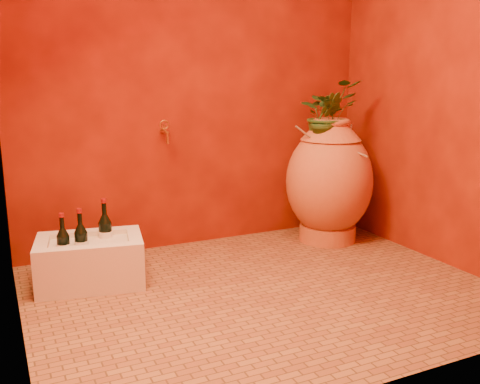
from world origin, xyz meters
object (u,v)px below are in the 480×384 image
amphora (329,181)px  stone_basin (90,262)px  wall_tap (165,131)px  wine_bottle_b (106,234)px  wine_bottle_a (81,243)px  wine_bottle_c (64,246)px

amphora → stone_basin: amphora is taller
wall_tap → amphora: bearing=-14.6°
wine_bottle_b → stone_basin: bearing=-146.5°
wine_bottle_a → stone_basin: bearing=35.2°
amphora → wine_bottle_b: bearing=-178.5°
wine_bottle_b → wine_bottle_a: bearing=-146.0°
stone_basin → wine_bottle_a: size_ratio=2.10×
stone_basin → wine_bottle_c: size_ratio=2.20×
wine_bottle_a → wine_bottle_c: wine_bottle_a is taller
wine_bottle_c → wall_tap: wall_tap is taller
wine_bottle_b → wine_bottle_c: bearing=-157.7°
stone_basin → wine_bottle_b: (0.11, 0.07, 0.14)m
wine_bottle_c → wall_tap: bearing=30.5°
stone_basin → wine_bottle_b: bearing=33.5°
stone_basin → wine_bottle_b: wine_bottle_b is taller
amphora → wine_bottle_c: bearing=-175.6°
amphora → wine_bottle_a: bearing=-175.3°
amphora → wall_tap: 1.21m
amphora → wine_bottle_c: 1.86m
wine_bottle_b → wall_tap: (0.48, 0.33, 0.55)m
wine_bottle_a → wine_bottle_b: 0.19m
stone_basin → wine_bottle_b: 0.19m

